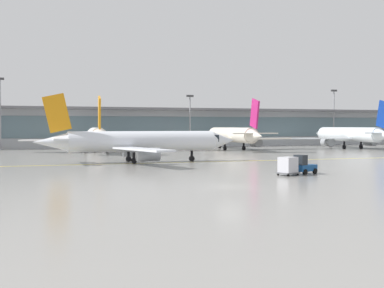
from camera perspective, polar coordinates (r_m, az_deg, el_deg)
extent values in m
plane|color=gray|center=(44.21, 4.26, -4.76)|extent=(400.00, 400.00, 0.00)
cube|color=yellow|center=(72.21, -5.09, -2.13)|extent=(110.00, 1.76, 0.01)
cube|color=#B2B7BC|center=(126.87, -10.89, 1.67)|extent=(182.07, 8.00, 9.00)
cube|color=slate|center=(122.82, -10.63, 1.87)|extent=(174.79, 0.16, 5.04)
cube|color=slate|center=(125.44, -10.81, 3.85)|extent=(189.35, 11.00, 0.60)
cylinder|color=white|center=(105.36, -10.55, 0.94)|extent=(5.37, 23.12, 3.18)
cone|color=white|center=(118.71, -10.84, 1.05)|extent=(3.38, 4.09, 3.02)
cube|color=black|center=(116.16, -10.79, 1.23)|extent=(2.75, 3.09, 1.11)
cone|color=white|center=(91.37, -10.16, 0.78)|extent=(3.18, 5.33, 2.71)
cube|color=white|center=(103.46, -15.01, 0.40)|extent=(13.29, 7.61, 0.26)
cylinder|color=#999EA3|center=(104.84, -13.55, -0.05)|extent=(2.28, 3.54, 1.97)
cube|color=white|center=(104.19, -6.02, 0.47)|extent=(13.44, 5.34, 0.26)
cylinder|color=#999EA3|center=(105.33, -7.53, -0.01)|extent=(2.28, 3.54, 1.97)
cube|color=orange|center=(92.39, -10.21, 3.46)|extent=(0.75, 4.30, 5.99)
cube|color=white|center=(92.66, -11.65, 1.08)|extent=(4.88, 2.69, 0.22)
cube|color=white|center=(92.90, -8.76, 1.10)|extent=(4.88, 2.69, 0.22)
cylinder|color=black|center=(113.44, -10.72, -0.22)|extent=(0.41, 0.41, 1.69)
cylinder|color=black|center=(113.46, -10.72, -0.43)|extent=(0.59, 0.89, 0.84)
cylinder|color=black|center=(103.49, -11.69, -0.44)|extent=(0.41, 0.41, 1.69)
cylinder|color=black|center=(103.50, -11.68, -0.67)|extent=(0.59, 0.89, 0.84)
cylinder|color=black|center=(103.68, -9.31, -0.42)|extent=(0.41, 0.41, 1.69)
cylinder|color=black|center=(103.70, -9.30, -0.65)|extent=(0.59, 0.89, 0.84)
cylinder|color=silver|center=(112.62, 4.38, 1.03)|extent=(4.30, 23.05, 3.18)
cone|color=silver|center=(125.26, 2.27, 1.14)|extent=(3.21, 3.96, 3.02)
cube|color=black|center=(122.83, 2.64, 1.30)|extent=(2.62, 2.98, 1.11)
cone|color=silver|center=(99.60, 7.17, 0.89)|extent=(2.95, 5.22, 2.71)
cube|color=silver|center=(108.30, 0.68, 0.54)|extent=(13.37, 7.07, 0.26)
cylinder|color=#999EA3|center=(110.44, 1.78, 0.10)|extent=(2.13, 3.46, 1.97)
cube|color=silver|center=(114.00, 8.55, 0.59)|extent=(13.45, 5.92, 0.26)
cylinder|color=#999EA3|center=(114.26, 7.06, 0.15)|extent=(2.13, 3.46, 1.97)
cube|color=#B21E66|center=(100.55, 6.95, 3.36)|extent=(0.55, 4.30, 5.99)
cube|color=silver|center=(99.99, 5.62, 1.18)|extent=(4.79, 2.47, 0.22)
cube|color=silver|center=(101.80, 8.08, 1.18)|extent=(4.79, 2.47, 0.22)
cylinder|color=black|center=(120.25, 3.06, -0.06)|extent=(0.41, 0.41, 1.69)
cylinder|color=black|center=(120.26, 3.06, -0.26)|extent=(0.56, 0.87, 0.84)
cylinder|color=black|center=(110.20, 3.67, -0.25)|extent=(0.41, 0.41, 1.69)
cylinder|color=black|center=(110.22, 3.67, -0.47)|extent=(0.56, 0.87, 0.84)
cylinder|color=black|center=(111.71, 5.75, -0.23)|extent=(0.41, 0.41, 1.69)
cylinder|color=black|center=(111.73, 5.75, -0.45)|extent=(0.56, 0.87, 0.84)
cylinder|color=white|center=(124.40, 16.91, 1.04)|extent=(4.79, 23.09, 3.18)
cone|color=white|center=(135.98, 13.96, 1.15)|extent=(3.29, 4.02, 3.02)
cube|color=black|center=(133.75, 14.49, 1.30)|extent=(2.68, 3.03, 1.11)
cube|color=white|center=(118.72, 14.02, 0.61)|extent=(13.34, 7.32, 0.26)
cylinder|color=#999EA3|center=(121.24, 14.79, 0.21)|extent=(2.20, 3.50, 1.97)
cube|color=white|center=(127.32, 20.47, 0.63)|extent=(13.45, 5.66, 0.26)
cylinder|color=#999EA3|center=(127.03, 19.14, 0.24)|extent=(2.20, 3.50, 1.97)
cube|color=navy|center=(113.54, 20.36, 3.09)|extent=(0.64, 4.31, 5.99)
cube|color=white|center=(112.51, 19.25, 1.17)|extent=(4.83, 2.57, 0.22)
cylinder|color=black|center=(131.37, 15.07, 0.05)|extent=(0.41, 0.41, 1.69)
cylinder|color=black|center=(131.38, 15.07, -0.14)|extent=(0.57, 0.88, 0.84)
cylinder|color=black|center=(121.75, 16.49, -0.12)|extent=(0.41, 0.41, 1.69)
cylinder|color=black|center=(121.76, 16.49, -0.32)|extent=(0.57, 0.88, 0.84)
cylinder|color=black|center=(124.03, 18.20, -0.10)|extent=(0.41, 0.41, 1.69)
cylinder|color=black|center=(124.04, 18.19, -0.29)|extent=(0.57, 0.88, 0.84)
cylinder|color=silver|center=(74.00, -5.46, 0.30)|extent=(21.04, 3.19, 2.92)
cone|color=silver|center=(77.56, 3.42, 0.38)|extent=(3.54, 2.82, 2.77)
cube|color=black|center=(76.74, 1.80, 0.64)|extent=(2.65, 2.31, 1.02)
cone|color=silver|center=(72.33, -15.44, 0.20)|extent=(4.70, 2.54, 2.48)
cube|color=silver|center=(81.01, -7.78, -0.13)|extent=(6.10, 12.30, 0.24)
cylinder|color=#999EA3|center=(78.92, -6.55, -0.77)|extent=(3.11, 1.84, 1.80)
cube|color=silver|center=(66.37, -5.51, -0.59)|extent=(5.82, 12.31, 0.24)
cylinder|color=#999EA3|center=(69.04, -4.89, -1.16)|extent=(3.11, 1.84, 1.80)
cube|color=orange|center=(72.36, -14.73, 3.33)|extent=(3.94, 0.36, 5.49)
cube|color=silver|center=(74.52, -14.53, 0.59)|extent=(2.11, 4.32, 0.21)
cube|color=silver|center=(70.24, -14.33, 0.51)|extent=(2.11, 4.32, 0.21)
cylinder|color=black|center=(76.02, -0.03, -1.33)|extent=(0.38, 0.38, 1.54)
cylinder|color=black|center=(76.04, -0.03, -1.62)|extent=(0.78, 0.48, 0.77)
cylinder|color=black|center=(75.68, -7.04, -1.36)|extent=(0.38, 0.38, 1.54)
cylinder|color=black|center=(75.71, -7.04, -1.65)|extent=(0.78, 0.48, 0.77)
cylinder|color=black|center=(71.82, -6.45, -1.54)|extent=(0.38, 0.38, 1.54)
cylinder|color=black|center=(71.84, -6.45, -1.85)|extent=(0.78, 0.48, 0.77)
cube|color=#194C8C|center=(57.30, 12.38, -2.60)|extent=(2.93, 2.24, 0.70)
cube|color=#1E2328|center=(56.65, 11.92, -1.73)|extent=(1.28, 1.48, 1.10)
cylinder|color=black|center=(58.43, 12.35, -2.85)|extent=(0.64, 0.42, 0.60)
cylinder|color=black|center=(57.58, 13.45, -2.93)|extent=(0.64, 0.42, 0.60)
cylinder|color=black|center=(57.10, 11.30, -2.96)|extent=(0.64, 0.42, 0.60)
cylinder|color=black|center=(56.23, 12.41, -3.04)|extent=(0.64, 0.42, 0.60)
cube|color=#595B60|center=(55.14, 10.57, -3.15)|extent=(2.53, 2.25, 0.12)
cube|color=silver|center=(55.07, 10.57, -2.26)|extent=(2.03, 1.97, 1.60)
cylinder|color=black|center=(56.18, 10.51, -3.23)|extent=(0.24, 0.17, 0.22)
cylinder|color=black|center=(55.29, 11.62, -3.32)|extent=(0.24, 0.17, 0.22)
cylinder|color=black|center=(55.04, 9.50, -3.33)|extent=(0.24, 0.17, 0.22)
cylinder|color=black|center=(54.14, 10.63, -3.43)|extent=(0.24, 0.17, 0.22)
cylinder|color=gray|center=(117.74, -20.47, 3.02)|extent=(0.36, 0.36, 15.04)
cube|color=#3F3F42|center=(118.15, -20.51, 6.79)|extent=(1.80, 0.30, 0.50)
cylinder|color=gray|center=(124.88, -0.23, 2.43)|extent=(0.36, 0.36, 12.20)
cube|color=#3F3F42|center=(125.09, -0.23, 5.34)|extent=(1.80, 0.30, 0.50)
cylinder|color=gray|center=(143.76, 15.41, 2.75)|extent=(0.36, 0.36, 14.44)
cube|color=#3F3F42|center=(144.06, 15.44, 5.72)|extent=(1.80, 0.30, 0.50)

